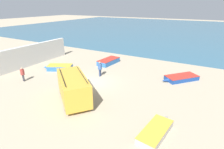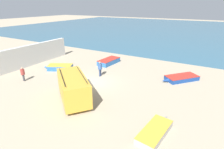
% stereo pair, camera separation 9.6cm
% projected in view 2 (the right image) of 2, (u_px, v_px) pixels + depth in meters
% --- Properties ---
extents(ground_plane, '(200.00, 200.00, 0.00)m').
position_uv_depth(ground_plane, '(93.00, 83.00, 19.23)').
color(ground_plane, tan).
extents(sea_water, '(120.00, 80.00, 0.01)m').
position_uv_depth(sea_water, '(180.00, 29.00, 61.07)').
color(sea_water, '#33607A').
rests_on(sea_water, ground_plane).
extents(harbor_wall, '(0.50, 12.09, 2.85)m').
position_uv_depth(harbor_wall, '(33.00, 55.00, 24.61)').
color(harbor_wall, silver).
rests_on(harbor_wall, ground_plane).
extents(parked_van, '(5.34, 4.84, 2.42)m').
position_uv_depth(parked_van, '(73.00, 87.00, 15.35)').
color(parked_van, gold).
rests_on(parked_van, ground_plane).
extents(fishing_rowboat_0, '(1.96, 4.44, 0.68)m').
position_uv_depth(fishing_rowboat_0, '(109.00, 61.00, 25.41)').
color(fishing_rowboat_0, '#2D66AD').
rests_on(fishing_rowboat_0, ground_plane).
extents(fishing_rowboat_1, '(3.80, 2.75, 0.65)m').
position_uv_depth(fishing_rowboat_1, '(59.00, 67.00, 22.97)').
color(fishing_rowboat_1, '#2D66AD').
rests_on(fishing_rowboat_1, ground_plane).
extents(fishing_rowboat_2, '(1.70, 3.90, 0.49)m').
position_uv_depth(fishing_rowboat_2, '(155.00, 131.00, 11.50)').
color(fishing_rowboat_2, '#ADA89E').
rests_on(fishing_rowboat_2, ground_plane).
extents(fishing_rowboat_3, '(3.71, 4.01, 0.51)m').
position_uv_depth(fishing_rowboat_3, '(181.00, 78.00, 19.78)').
color(fishing_rowboat_3, navy).
rests_on(fishing_rowboat_3, ground_plane).
extents(fisherman_0, '(0.42, 0.42, 1.60)m').
position_uv_depth(fisherman_0, '(23.00, 73.00, 19.31)').
color(fisherman_0, '#38383D').
rests_on(fisherman_0, ground_plane).
extents(fisherman_1, '(0.48, 0.48, 1.83)m').
position_uv_depth(fisherman_1, '(100.00, 68.00, 20.57)').
color(fisherman_1, navy).
rests_on(fisherman_1, ground_plane).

